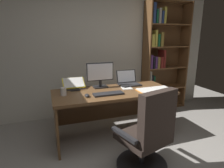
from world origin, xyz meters
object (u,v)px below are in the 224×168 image
object	(u,v)px
computer_mouse	(87,95)
coffee_mug	(64,92)
reading_stand_with_book	(74,84)
open_binder	(155,90)
office_chair	(148,138)
notepad	(126,88)
desk	(112,102)
laptop	(129,82)
bookshelf	(161,59)
pen	(128,87)
keyboard	(108,94)
monitor	(100,75)

from	to	relation	value
computer_mouse	coffee_mug	distance (m)	0.33
coffee_mug	reading_stand_with_book	bearing A→B (deg)	58.61
computer_mouse	open_binder	xyz separation A→B (m)	(1.02, -0.05, -0.01)
office_chair	notepad	world-z (taller)	office_chair
desk	laptop	size ratio (longest dim) A/B	5.08
bookshelf	reading_stand_with_book	size ratio (longest dim) A/B	6.62
pen	desk	bearing A→B (deg)	178.99
computer_mouse	notepad	size ratio (longest dim) A/B	0.50
keyboard	reading_stand_with_book	distance (m)	0.62
bookshelf	open_binder	xyz separation A→B (m)	(-0.76, -1.05, -0.31)
pen	bookshelf	bearing A→B (deg)	35.44
bookshelf	coffee_mug	xyz separation A→B (m)	(-2.06, -0.83, -0.27)
bookshelf	office_chair	bearing A→B (deg)	-126.06
computer_mouse	notepad	bearing A→B (deg)	18.58
keyboard	open_binder	bearing A→B (deg)	-4.00
laptop	office_chair	bearing A→B (deg)	-103.10
bookshelf	reading_stand_with_book	bearing A→B (deg)	-164.31
office_chair	monitor	world-z (taller)	monitor
laptop	reading_stand_with_book	distance (m)	0.89
laptop	open_binder	distance (m)	0.51
open_binder	pen	xyz separation A→B (m)	(-0.33, 0.28, 0.00)
computer_mouse	pen	bearing A→B (deg)	18.08
coffee_mug	bookshelf	bearing A→B (deg)	21.92
office_chair	bookshelf	bearing A→B (deg)	37.82
desk	bookshelf	distance (m)	1.63
desk	notepad	xyz separation A→B (m)	(0.24, -0.00, 0.20)
coffee_mug	open_binder	bearing A→B (deg)	-9.49
desk	notepad	size ratio (longest dim) A/B	8.38
reading_stand_with_book	open_binder	world-z (taller)	reading_stand_with_book
office_chair	reading_stand_with_book	xyz separation A→B (m)	(-0.63, 1.19, 0.39)
monitor	reading_stand_with_book	xyz separation A→B (m)	(-0.40, 0.06, -0.12)
laptop	pen	xyz separation A→B (m)	(-0.10, -0.18, -0.04)
keyboard	notepad	xyz separation A→B (m)	(0.37, 0.23, -0.01)
monitor	pen	world-z (taller)	monitor
keyboard	pen	bearing A→B (deg)	30.01
laptop	notepad	bearing A→B (deg)	-122.55
computer_mouse	pen	world-z (taller)	computer_mouse
laptop	monitor	bearing A→B (deg)	-179.62
bookshelf	monitor	distance (m)	1.59
open_binder	reading_stand_with_book	bearing A→B (deg)	153.76
laptop	desk	bearing A→B (deg)	-153.43
monitor	open_binder	xyz separation A→B (m)	(0.72, -0.45, -0.18)
monitor	pen	size ratio (longest dim) A/B	3.05
office_chair	laptop	distance (m)	1.21
reading_stand_with_book	pen	world-z (taller)	reading_stand_with_book
desk	office_chair	world-z (taller)	office_chair
monitor	notepad	distance (m)	0.45
monitor	laptop	distance (m)	0.51
monitor	computer_mouse	distance (m)	0.53
pen	open_binder	bearing A→B (deg)	-40.20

